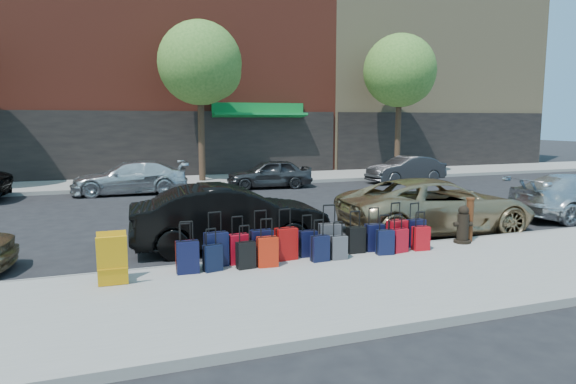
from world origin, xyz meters
name	(u,v)px	position (x,y,z in m)	size (l,w,h in m)	color
ground	(247,221)	(0.00, 0.00, 0.00)	(120.00, 120.00, 0.00)	black
sidewalk_near	(346,285)	(0.00, -6.50, 0.07)	(60.00, 4.00, 0.15)	gray
sidewalk_far	(190,181)	(0.00, 10.00, 0.07)	(60.00, 4.00, 0.15)	gray
curb_near	(303,257)	(0.00, -4.48, 0.07)	(60.00, 0.08, 0.15)	gray
curb_far	(198,186)	(0.00, 7.98, 0.07)	(60.00, 0.08, 0.15)	gray
building_center	(163,0)	(0.00, 17.99, 9.98)	(17.00, 12.85, 20.00)	maroon
building_right	(397,33)	(16.00, 17.99, 8.98)	(15.00, 12.12, 18.00)	#9D8760
tree_center	(203,65)	(0.64, 9.50, 5.41)	(3.80, 3.80, 7.27)	black
tree_right	(402,73)	(11.14, 9.50, 5.41)	(3.80, 3.80, 7.27)	black
suitcase_front_0	(186,255)	(-2.51, -4.84, 0.43)	(0.37, 0.22, 0.88)	#9C150A
suitcase_front_1	(216,249)	(-1.93, -4.80, 0.48)	(0.45, 0.27, 1.05)	black
suitcase_front_2	(239,249)	(-1.48, -4.78, 0.44)	(0.41, 0.25, 0.94)	#9F0A19
suitcase_front_3	(262,246)	(-1.03, -4.84, 0.47)	(0.43, 0.24, 1.03)	black
suitcase_front_4	(286,244)	(-0.51, -4.82, 0.47)	(0.44, 0.27, 1.03)	#940A09
suitcase_front_5	(308,244)	(-0.01, -4.76, 0.42)	(0.36, 0.20, 0.86)	black
suitcase_front_6	(330,239)	(0.46, -4.79, 0.48)	(0.47, 0.31, 1.05)	#343539
suitcase_front_7	(356,240)	(1.05, -4.83, 0.43)	(0.38, 0.22, 0.89)	black
suitcase_front_8	(374,237)	(1.50, -4.82, 0.44)	(0.40, 0.24, 0.94)	black
suitcase_front_9	(397,235)	(2.04, -4.84, 0.47)	(0.45, 0.29, 1.02)	maroon
suitcase_front_10	(416,233)	(2.55, -4.79, 0.46)	(0.43, 0.27, 0.98)	black
suitcase_back_0	(188,257)	(-2.52, -5.07, 0.45)	(0.41, 0.25, 0.96)	black
suitcase_back_1	(213,258)	(-2.06, -5.10, 0.40)	(0.37, 0.26, 0.80)	black
suitcase_back_2	(246,255)	(-1.44, -5.15, 0.41)	(0.36, 0.23, 0.82)	black
suitcase_back_3	(267,252)	(-1.02, -5.17, 0.44)	(0.40, 0.25, 0.93)	#B11F0B
suitcase_back_5	(320,248)	(0.08, -5.17, 0.41)	(0.36, 0.22, 0.83)	black
suitcase_back_6	(339,247)	(0.49, -5.16, 0.39)	(0.33, 0.20, 0.77)	#3F3F44
suitcase_back_8	(385,242)	(1.56, -5.15, 0.41)	(0.38, 0.25, 0.84)	black
suitcase_back_9	(399,240)	(1.94, -5.10, 0.41)	(0.37, 0.24, 0.82)	#9C0A17
suitcase_back_10	(421,238)	(2.47, -5.11, 0.41)	(0.37, 0.23, 0.84)	#A70A12
fire_hydrant	(463,226)	(3.77, -4.86, 0.55)	(0.45, 0.39, 0.87)	black
bollard	(470,219)	(3.99, -4.80, 0.68)	(0.19, 0.19, 1.02)	#38190C
display_rack	(112,260)	(-3.82, -5.30, 0.59)	(0.50, 0.55, 0.88)	#CE8C0B
car_near_1	(231,217)	(-1.20, -2.99, 0.74)	(1.56, 4.47, 1.47)	black
car_near_2	(436,206)	(4.27, -3.17, 0.71)	(2.37, 5.14, 1.43)	#9E8761
car_far_1	(130,178)	(-2.86, 7.09, 0.66)	(1.84, 4.53, 1.31)	silver
car_far_2	(269,174)	(2.95, 6.95, 0.63)	(1.49, 3.69, 1.26)	#323235
car_far_3	(406,169)	(9.65, 6.56, 0.63)	(1.34, 3.84, 1.26)	#323235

